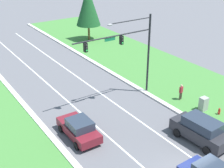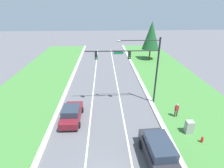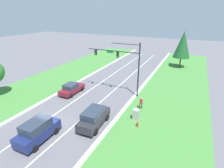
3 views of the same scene
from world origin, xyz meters
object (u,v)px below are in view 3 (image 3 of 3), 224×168
(burgundy_sedan, at_px, (72,89))
(pedestrian, at_px, (141,103))
(traffic_signal_mast, at_px, (123,60))
(charcoal_suv, at_px, (94,117))
(navy_suv, at_px, (38,131))
(fire_hydrant, at_px, (137,125))
(conifer_near_right_tree, at_px, (183,44))
(utility_cabinet, at_px, (136,115))

(burgundy_sedan, distance_m, pedestrian, 11.29)
(traffic_signal_mast, xyz_separation_m, charcoal_suv, (0.25, -9.05, -4.38))
(traffic_signal_mast, xyz_separation_m, burgundy_sedan, (-7.34, -3.26, -4.61))
(charcoal_suv, bearing_deg, navy_suv, -133.18)
(fire_hydrant, xyz_separation_m, conifer_near_right_tree, (1.73, 26.29, 4.97))
(utility_cabinet, bearing_deg, conifer_near_right_tree, 84.58)
(traffic_signal_mast, relative_size, navy_suv, 1.82)
(traffic_signal_mast, bearing_deg, fire_hydrant, -56.75)
(traffic_signal_mast, bearing_deg, conifer_near_right_tree, 71.06)
(conifer_near_right_tree, bearing_deg, fire_hydrant, -93.77)
(fire_hydrant, distance_m, conifer_near_right_tree, 26.81)
(burgundy_sedan, height_order, utility_cabinet, burgundy_sedan)
(navy_suv, height_order, fire_hydrant, navy_suv)
(traffic_signal_mast, height_order, navy_suv, traffic_signal_mast)
(utility_cabinet, height_order, conifer_near_right_tree, conifer_near_right_tree)
(navy_suv, xyz_separation_m, burgundy_sedan, (-3.82, 10.29, -0.26))
(navy_suv, xyz_separation_m, fire_hydrant, (8.30, 6.25, -0.73))
(charcoal_suv, height_order, burgundy_sedan, charcoal_suv)
(navy_suv, height_order, pedestrian, navy_suv)
(charcoal_suv, distance_m, utility_cabinet, 4.99)
(utility_cabinet, xyz_separation_m, fire_hydrant, (0.63, -1.33, -0.34))
(utility_cabinet, distance_m, conifer_near_right_tree, 25.50)
(traffic_signal_mast, bearing_deg, utility_cabinet, -55.18)
(traffic_signal_mast, height_order, charcoal_suv, traffic_signal_mast)
(pedestrian, relative_size, conifer_near_right_tree, 0.20)
(burgundy_sedan, height_order, conifer_near_right_tree, conifer_near_right_tree)
(pedestrian, height_order, fire_hydrant, pedestrian)
(fire_hydrant, bearing_deg, conifer_near_right_tree, 86.23)
(burgundy_sedan, distance_m, utility_cabinet, 11.80)
(burgundy_sedan, xyz_separation_m, fire_hydrant, (12.12, -4.03, -0.47))
(traffic_signal_mast, xyz_separation_m, conifer_near_right_tree, (6.52, 18.99, -0.10))
(pedestrian, height_order, conifer_near_right_tree, conifer_near_right_tree)
(charcoal_suv, relative_size, conifer_near_right_tree, 0.58)
(traffic_signal_mast, relative_size, fire_hydrant, 11.96)
(burgundy_sedan, bearing_deg, utility_cabinet, -12.69)
(utility_cabinet, xyz_separation_m, pedestrian, (-0.20, 2.67, 0.25))
(traffic_signal_mast, distance_m, utility_cabinet, 8.67)
(navy_suv, relative_size, burgundy_sedan, 1.03)
(navy_suv, xyz_separation_m, pedestrian, (7.46, 10.26, -0.14))
(navy_suv, bearing_deg, fire_hydrant, 35.66)
(traffic_signal_mast, height_order, fire_hydrant, traffic_signal_mast)
(charcoal_suv, distance_m, burgundy_sedan, 9.54)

